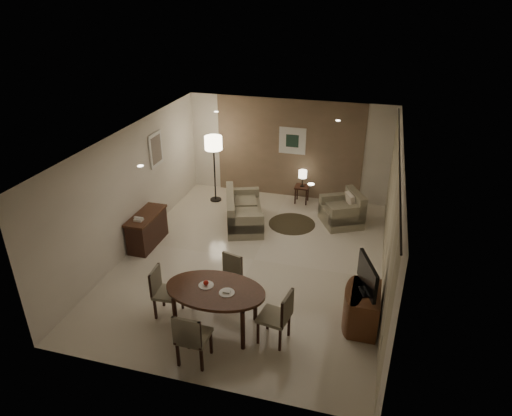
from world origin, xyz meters
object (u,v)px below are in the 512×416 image
(dining_table, at_px, (216,308))
(chair_right, at_px, (274,316))
(chair_near, at_px, (194,335))
(floor_lamp, at_px, (214,169))
(chair_left, at_px, (168,293))
(sofa, at_px, (244,209))
(side_table, at_px, (302,194))
(armchair, at_px, (342,209))
(chair_far, at_px, (227,280))
(tv_cabinet, at_px, (364,309))
(console_desk, at_px, (147,230))

(dining_table, height_order, chair_right, chair_right)
(chair_near, height_order, floor_lamp, floor_lamp)
(chair_left, distance_m, sofa, 3.65)
(chair_near, relative_size, sofa, 0.58)
(chair_right, relative_size, side_table, 2.06)
(dining_table, xyz_separation_m, chair_right, (1.02, -0.03, 0.09))
(chair_near, distance_m, armchair, 5.48)
(chair_right, bearing_deg, side_table, -164.85)
(dining_table, height_order, armchair, armchair)
(chair_far, bearing_deg, chair_right, -22.02)
(chair_far, relative_size, sofa, 0.53)
(chair_far, distance_m, floor_lamp, 4.47)
(chair_far, height_order, chair_left, chair_left)
(tv_cabinet, relative_size, floor_lamp, 0.50)
(chair_left, height_order, side_table, chair_left)
(chair_far, xyz_separation_m, chair_right, (1.08, -0.79, 0.04))
(armchair, bearing_deg, dining_table, -48.29)
(tv_cabinet, xyz_separation_m, chair_left, (-3.38, -0.61, 0.11))
(sofa, relative_size, armchair, 1.83)
(armchair, xyz_separation_m, floor_lamp, (-3.45, 0.46, 0.50))
(console_desk, height_order, chair_left, chair_left)
(chair_left, xyz_separation_m, chair_right, (1.96, -0.15, 0.03))
(chair_near, height_order, chair_far, chair_near)
(chair_near, relative_size, side_table, 2.06)
(armchair, xyz_separation_m, side_table, (-1.16, 0.95, -0.17))
(dining_table, xyz_separation_m, chair_far, (-0.06, 0.75, 0.05))
(chair_near, height_order, side_table, chair_near)
(armchair, bearing_deg, console_desk, -89.83)
(side_table, bearing_deg, chair_left, -105.49)
(dining_table, height_order, side_table, dining_table)
(chair_far, distance_m, sofa, 3.05)
(chair_right, height_order, armchair, chair_right)
(tv_cabinet, height_order, dining_table, dining_table)
(dining_table, distance_m, sofa, 3.80)
(chair_left, xyz_separation_m, armchair, (2.61, 4.28, -0.05))
(sofa, height_order, floor_lamp, floor_lamp)
(dining_table, relative_size, chair_right, 1.75)
(armchair, bearing_deg, chair_left, -58.91)
(chair_right, distance_m, sofa, 4.13)
(armchair, height_order, floor_lamp, floor_lamp)
(dining_table, distance_m, chair_near, 0.81)
(sofa, bearing_deg, chair_right, -175.96)
(chair_near, bearing_deg, side_table, -94.78)
(tv_cabinet, relative_size, side_table, 1.90)
(side_table, distance_m, floor_lamp, 2.44)
(chair_near, bearing_deg, chair_right, -144.12)
(console_desk, xyz_separation_m, tv_cabinet, (4.89, -1.50, -0.03))
(console_desk, height_order, chair_near, chair_near)
(side_table, height_order, floor_lamp, floor_lamp)
(console_desk, distance_m, chair_far, 2.81)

